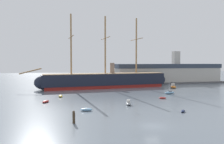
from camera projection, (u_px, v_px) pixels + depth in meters
ground_plane at (153, 126)px, 37.71m from camera, size 400.00×400.00×0.00m
tall_ship at (105, 80)px, 93.67m from camera, size 61.02×15.27×29.38m
dinghy_foreground_left at (86, 109)px, 49.42m from camera, size 2.82×1.63×0.63m
dinghy_foreground_right at (183, 111)px, 48.32m from camera, size 1.86×1.94×0.44m
motorboat_near_centre at (128, 103)px, 56.25m from camera, size 1.76×3.14×1.24m
dinghy_mid_left at (46, 101)px, 59.58m from camera, size 2.28×2.85×0.62m
dinghy_mid_right at (163, 98)px, 65.84m from camera, size 2.30×1.66×0.50m
dinghy_alongside_bow at (61, 96)px, 69.03m from camera, size 1.32×2.72×0.63m
sailboat_alongside_stern at (170, 92)px, 76.04m from camera, size 4.45×2.45×5.55m
motorboat_far_right at (173, 87)px, 92.72m from camera, size 2.48×4.59×1.83m
motorboat_distant_centre at (105, 85)px, 99.79m from camera, size 3.44×2.10×1.35m
mooring_piling_nearest at (74, 118)px, 39.35m from camera, size 0.31×0.31×1.85m
mooring_piling_left_pair at (74, 117)px, 39.33m from camera, size 0.41×0.41×2.17m
dockside_warehouse_right at (166, 73)px, 117.74m from camera, size 58.44×17.97×16.24m
seagull_in_flight at (115, 69)px, 59.49m from camera, size 0.41×1.38×0.14m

